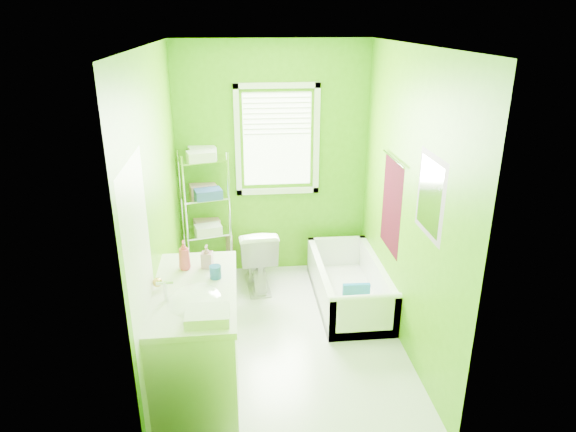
{
  "coord_description": "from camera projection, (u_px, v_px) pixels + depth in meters",
  "views": [
    {
      "loc": [
        -0.39,
        -4.04,
        2.8
      ],
      "look_at": [
        0.05,
        0.25,
        1.12
      ],
      "focal_mm": 32.0,
      "sensor_mm": 36.0,
      "label": 1
    }
  ],
  "objects": [
    {
      "name": "window",
      "position": [
        277.0,
        134.0,
        5.54
      ],
      "size": [
        0.92,
        0.05,
        1.22
      ],
      "color": "white",
      "rests_on": "ground"
    },
    {
      "name": "room_envelope",
      "position": [
        285.0,
        179.0,
        4.24
      ],
      "size": [
        2.14,
        2.94,
        2.62
      ],
      "color": "#469407",
      "rests_on": "ground"
    },
    {
      "name": "wire_shelf_unit",
      "position": [
        207.0,
        202.0,
        5.6
      ],
      "size": [
        0.56,
        0.47,
        1.51
      ],
      "color": "silver",
      "rests_on": "ground"
    },
    {
      "name": "toilet",
      "position": [
        257.0,
        256.0,
        5.59
      ],
      "size": [
        0.46,
        0.74,
        0.72
      ],
      "primitive_type": "imported",
      "rotation": [
        0.0,
        0.0,
        3.22
      ],
      "color": "white",
      "rests_on": "ground"
    },
    {
      "name": "bathtub",
      "position": [
        349.0,
        291.0,
        5.32
      ],
      "size": [
        0.67,
        1.43,
        0.46
      ],
      "color": "white",
      "rests_on": "ground"
    },
    {
      "name": "ground",
      "position": [
        286.0,
        337.0,
        4.8
      ],
      "size": [
        2.9,
        2.9,
        0.0
      ],
      "primitive_type": "plane",
      "color": "silver",
      "rests_on": "ground"
    },
    {
      "name": "right_wall_decor",
      "position": [
        405.0,
        201.0,
        4.4
      ],
      "size": [
        0.04,
        1.48,
        1.17
      ],
      "color": "#3D0711",
      "rests_on": "ground"
    },
    {
      "name": "vanity",
      "position": [
        197.0,
        338.0,
        3.94
      ],
      "size": [
        0.63,
        1.24,
        1.17
      ],
      "color": "white",
      "rests_on": "ground"
    },
    {
      "name": "door",
      "position": [
        145.0,
        306.0,
        3.42
      ],
      "size": [
        0.09,
        0.8,
        2.0
      ],
      "color": "white",
      "rests_on": "ground"
    }
  ]
}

